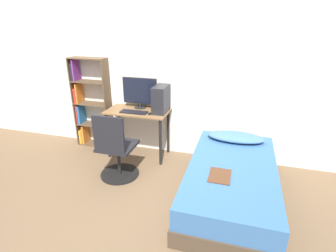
{
  "coord_description": "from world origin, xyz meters",
  "views": [
    {
      "loc": [
        1.24,
        -2.48,
        2.08
      ],
      "look_at": [
        0.33,
        0.67,
        0.75
      ],
      "focal_mm": 28.0,
      "sensor_mm": 36.0,
      "label": 1
    }
  ],
  "objects_px": {
    "monitor": "(140,92)",
    "keyboard": "(134,112)",
    "pc_tower": "(161,99)",
    "bookshelf": "(88,105)",
    "bed": "(231,182)",
    "office_chair": "(116,153)"
  },
  "relations": [
    {
      "from": "monitor",
      "to": "keyboard",
      "type": "height_order",
      "value": "monitor"
    },
    {
      "from": "pc_tower",
      "to": "bookshelf",
      "type": "bearing_deg",
      "value": 176.26
    },
    {
      "from": "bookshelf",
      "to": "monitor",
      "type": "distance_m",
      "value": 1.01
    },
    {
      "from": "bed",
      "to": "keyboard",
      "type": "xyz_separation_m",
      "value": [
        -1.54,
        0.63,
        0.55
      ]
    },
    {
      "from": "monitor",
      "to": "bookshelf",
      "type": "bearing_deg",
      "value": -179.37
    },
    {
      "from": "bed",
      "to": "keyboard",
      "type": "relative_size",
      "value": 4.78
    },
    {
      "from": "bookshelf",
      "to": "bed",
      "type": "height_order",
      "value": "bookshelf"
    },
    {
      "from": "office_chair",
      "to": "monitor",
      "type": "xyz_separation_m",
      "value": [
        0.03,
        0.87,
        0.65
      ]
    },
    {
      "from": "bed",
      "to": "monitor",
      "type": "xyz_separation_m",
      "value": [
        -1.53,
        0.89,
        0.8
      ]
    },
    {
      "from": "monitor",
      "to": "pc_tower",
      "type": "xyz_separation_m",
      "value": [
        0.38,
        -0.1,
        -0.06
      ]
    },
    {
      "from": "keyboard",
      "to": "bookshelf",
      "type": "bearing_deg",
      "value": 165.6
    },
    {
      "from": "office_chair",
      "to": "bed",
      "type": "relative_size",
      "value": 0.49
    },
    {
      "from": "office_chair",
      "to": "monitor",
      "type": "relative_size",
      "value": 1.72
    },
    {
      "from": "keyboard",
      "to": "bed",
      "type": "bearing_deg",
      "value": -22.35
    },
    {
      "from": "office_chair",
      "to": "monitor",
      "type": "distance_m",
      "value": 1.09
    },
    {
      "from": "bookshelf",
      "to": "office_chair",
      "type": "height_order",
      "value": "bookshelf"
    },
    {
      "from": "bed",
      "to": "monitor",
      "type": "relative_size",
      "value": 3.52
    },
    {
      "from": "monitor",
      "to": "keyboard",
      "type": "relative_size",
      "value": 1.36
    },
    {
      "from": "bed",
      "to": "keyboard",
      "type": "bearing_deg",
      "value": 157.65
    },
    {
      "from": "bed",
      "to": "keyboard",
      "type": "height_order",
      "value": "keyboard"
    },
    {
      "from": "bookshelf",
      "to": "keyboard",
      "type": "height_order",
      "value": "bookshelf"
    },
    {
      "from": "bed",
      "to": "monitor",
      "type": "bearing_deg",
      "value": 149.87
    }
  ]
}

